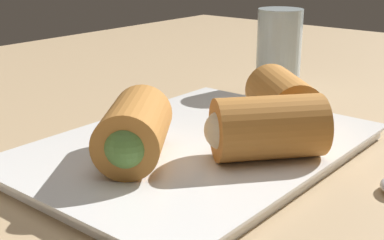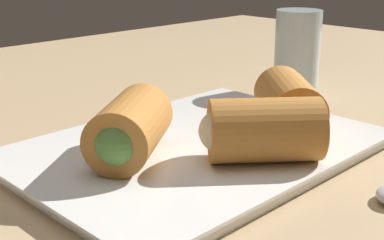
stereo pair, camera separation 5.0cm
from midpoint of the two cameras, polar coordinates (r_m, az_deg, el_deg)
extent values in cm
cube|color=tan|center=(53.48, -2.15, -4.95)|extent=(180.00, 140.00, 2.00)
cube|color=white|center=(52.93, -2.71, -3.34)|extent=(33.61, 24.17, 1.20)
cube|color=white|center=(52.66, -2.72, -2.58)|extent=(34.95, 25.13, 0.30)
cylinder|color=#B77533|center=(48.10, 5.26, -0.84)|extent=(11.26, 10.77, 5.77)
sphere|color=beige|center=(47.21, 0.50, -1.13)|extent=(3.75, 3.75, 3.75)
cylinder|color=#B77533|center=(47.96, -9.14, -1.06)|extent=(11.38, 10.44, 5.77)
sphere|color=#56843D|center=(44.24, -10.27, -2.79)|extent=(3.75, 3.75, 3.75)
cylinder|color=#B77533|center=(56.84, 7.19, 2.09)|extent=(10.89, 11.18, 5.77)
sphere|color=#56843D|center=(53.10, 8.35, 0.88)|extent=(3.75, 3.75, 3.75)
cylinder|color=silver|center=(73.78, 7.32, 7.06)|extent=(6.04, 6.04, 11.95)
camera|label=1|loc=(0.03, -92.76, -0.91)|focal=50.00mm
camera|label=2|loc=(0.03, 87.24, 0.91)|focal=50.00mm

